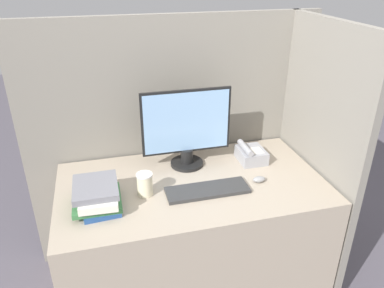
# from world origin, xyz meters

# --- Properties ---
(cubicle_panel_rear) EXTENTS (1.88, 0.04, 1.61)m
(cubicle_panel_rear) POSITION_xyz_m (0.00, 0.86, 0.80)
(cubicle_panel_rear) COLOR gray
(cubicle_panel_rear) RESTS_ON ground_plane
(cubicle_panel_right) EXTENTS (0.04, 0.88, 1.61)m
(cubicle_panel_right) POSITION_xyz_m (0.78, 0.44, 0.80)
(cubicle_panel_right) COLOR gray
(cubicle_panel_right) RESTS_ON ground_plane
(desk) EXTENTS (1.48, 0.82, 0.75)m
(desk) POSITION_xyz_m (0.00, 0.41, 0.38)
(desk) COLOR tan
(desk) RESTS_ON ground_plane
(monitor) EXTENTS (0.53, 0.20, 0.47)m
(monitor) POSITION_xyz_m (0.02, 0.62, 0.98)
(monitor) COLOR black
(monitor) RESTS_ON desk
(keyboard) EXTENTS (0.45, 0.15, 0.02)m
(keyboard) POSITION_xyz_m (0.06, 0.30, 0.76)
(keyboard) COLOR #333333
(keyboard) RESTS_ON desk
(mouse) EXTENTS (0.07, 0.04, 0.03)m
(mouse) POSITION_xyz_m (0.37, 0.32, 0.77)
(mouse) COLOR gray
(mouse) RESTS_ON desk
(coffee_cup) EXTENTS (0.09, 0.09, 0.13)m
(coffee_cup) POSITION_xyz_m (-0.27, 0.36, 0.82)
(coffee_cup) COLOR beige
(coffee_cup) RESTS_ON desk
(book_stack) EXTENTS (0.24, 0.32, 0.12)m
(book_stack) POSITION_xyz_m (-0.51, 0.32, 0.81)
(book_stack) COLOR #264C8C
(book_stack) RESTS_ON desk
(desk_telephone) EXTENTS (0.16, 0.19, 0.11)m
(desk_telephone) POSITION_xyz_m (0.42, 0.56, 0.80)
(desk_telephone) COLOR #99999E
(desk_telephone) RESTS_ON desk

